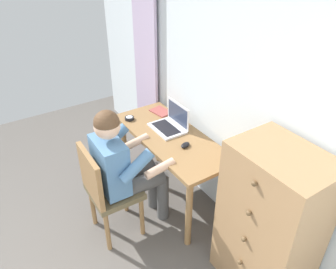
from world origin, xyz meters
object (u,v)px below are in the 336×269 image
at_px(laptop, 171,123).
at_px(dresser, 269,224).
at_px(person_seated, 125,164).
at_px(desk_clock, 129,118).
at_px(chair, 106,189).
at_px(computer_mouse, 185,145).
at_px(desk, 171,146).
at_px(notebook_pad, 161,111).

bearing_deg(laptop, dresser, -0.76).
xyz_separation_m(person_seated, desk_clock, (-0.58, 0.35, 0.05)).
relative_size(laptop, desk_clock, 3.80).
relative_size(chair, computer_mouse, 8.96).
bearing_deg(chair, desk, 98.12).
bearing_deg(chair, dresser, 36.08).
height_order(desk, desk_clock, desk_clock).
bearing_deg(dresser, person_seated, -150.94).
distance_m(chair, computer_mouse, 0.76).
distance_m(chair, desk_clock, 0.81).
height_order(desk, chair, chair).
xyz_separation_m(laptop, desk_clock, (-0.36, -0.25, -0.04)).
bearing_deg(computer_mouse, desk, 160.27).
xyz_separation_m(dresser, laptop, (-1.27, 0.02, 0.18)).
bearing_deg(person_seated, desk, 101.29).
bearing_deg(notebook_pad, person_seated, -61.89).
bearing_deg(desk_clock, notebook_pad, 84.07).
bearing_deg(laptop, desk_clock, -144.52).
height_order(person_seated, laptop, person_seated).
bearing_deg(dresser, desk_clock, -171.71).
distance_m(person_seated, laptop, 0.64).
relative_size(dresser, computer_mouse, 11.97).
xyz_separation_m(person_seated, computer_mouse, (0.11, 0.53, 0.05)).
xyz_separation_m(person_seated, laptop, (-0.22, 0.60, 0.09)).
xyz_separation_m(desk, laptop, (-0.12, 0.07, 0.16)).
relative_size(person_seated, computer_mouse, 12.14).
bearing_deg(laptop, computer_mouse, -11.33).
xyz_separation_m(laptop, computer_mouse, (0.33, -0.07, -0.04)).
relative_size(dresser, person_seated, 0.99).
relative_size(desk, laptop, 3.75).
bearing_deg(desk_clock, computer_mouse, 15.28).
height_order(desk, dresser, dresser).
height_order(desk, computer_mouse, computer_mouse).
bearing_deg(dresser, chair, -143.92).
bearing_deg(person_seated, desk_clock, 149.14).
bearing_deg(person_seated, notebook_pad, 128.19).
bearing_deg(notebook_pad, computer_mouse, -23.60).
relative_size(chair, laptop, 2.62).
relative_size(person_seated, notebook_pad, 5.78).
distance_m(desk, person_seated, 0.54).
bearing_deg(notebook_pad, desk_clock, -106.01).
xyz_separation_m(chair, computer_mouse, (0.11, 0.72, 0.24)).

